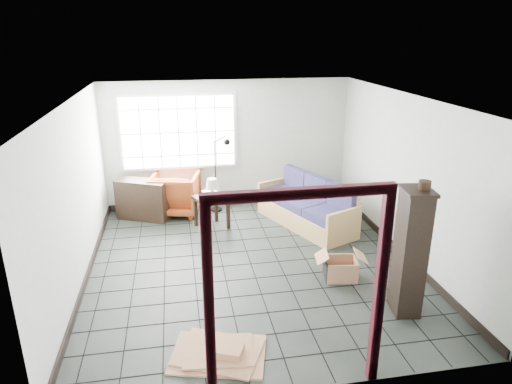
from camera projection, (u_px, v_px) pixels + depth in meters
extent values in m
plane|color=black|center=(251.00, 264.00, 7.26)|extent=(5.50, 5.50, 0.00)
cube|color=#A9B0A8|center=(228.00, 144.00, 9.37)|extent=(5.00, 0.02, 2.60)
cube|color=#A9B0A8|center=(299.00, 280.00, 4.27)|extent=(5.00, 0.02, 2.60)
cube|color=#A9B0A8|center=(75.00, 197.00, 6.41)|extent=(0.02, 5.50, 2.60)
cube|color=#A9B0A8|center=(406.00, 178.00, 7.24)|extent=(0.02, 5.50, 2.60)
cube|color=white|center=(250.00, 99.00, 6.39)|extent=(5.00, 5.50, 0.02)
cube|color=black|center=(230.00, 201.00, 9.77)|extent=(4.95, 0.03, 0.12)
cube|color=black|center=(88.00, 274.00, 6.83)|extent=(0.03, 5.45, 0.12)
cube|color=black|center=(396.00, 248.00, 7.65)|extent=(0.03, 5.45, 0.12)
cube|color=silver|center=(178.00, 132.00, 9.07)|extent=(2.32, 0.06, 1.52)
cube|color=white|center=(179.00, 132.00, 9.03)|extent=(2.20, 0.02, 1.40)
cube|color=#3B0D16|center=(209.00, 309.00, 4.26)|extent=(0.10, 0.08, 2.10)
cube|color=#3B0D16|center=(379.00, 292.00, 4.54)|extent=(0.10, 0.08, 2.10)
cube|color=#3B0D16|center=(301.00, 193.00, 4.03)|extent=(1.80, 0.08, 0.10)
cube|color=#A7894B|center=(305.00, 216.00, 8.66)|extent=(1.51, 2.12, 0.35)
cube|color=#A7894B|center=(344.00, 228.00, 7.82)|extent=(0.75, 0.37, 0.63)
cube|color=#A7894B|center=(274.00, 194.00, 9.41)|extent=(0.75, 0.37, 0.63)
cube|color=#A7894B|center=(321.00, 195.00, 8.73)|extent=(0.86, 1.84, 0.69)
cube|color=#1E173B|center=(329.00, 215.00, 8.06)|extent=(0.90, 0.86, 0.16)
cube|color=#1E173B|center=(341.00, 199.00, 8.13)|extent=(0.38, 0.63, 0.51)
cube|color=#1E173B|center=(305.00, 204.00, 8.57)|extent=(0.90, 0.86, 0.16)
cube|color=#1E173B|center=(317.00, 189.00, 8.64)|extent=(0.38, 0.63, 0.51)
cube|color=#1E173B|center=(284.00, 194.00, 9.08)|extent=(0.90, 0.86, 0.16)
cube|color=#1E173B|center=(296.00, 180.00, 9.15)|extent=(0.38, 0.63, 0.51)
imported|color=#8C4214|center=(176.00, 191.00, 9.14)|extent=(1.06, 1.02, 0.93)
cube|color=black|center=(211.00, 198.00, 8.43)|extent=(0.74, 0.74, 0.07)
cube|color=black|center=(207.00, 220.00, 8.23)|extent=(0.07, 0.07, 0.55)
cube|color=black|center=(228.00, 215.00, 8.48)|extent=(0.07, 0.07, 0.55)
cube|color=black|center=(196.00, 212.00, 8.58)|extent=(0.07, 0.07, 0.55)
cube|color=black|center=(216.00, 207.00, 8.82)|extent=(0.07, 0.07, 0.55)
cylinder|color=black|center=(213.00, 195.00, 8.32)|extent=(0.10, 0.10, 0.13)
cylinder|color=black|center=(212.00, 189.00, 8.29)|extent=(0.02, 0.02, 0.09)
cone|color=beige|center=(212.00, 184.00, 8.25)|extent=(0.26, 0.26, 0.19)
cube|color=silver|center=(210.00, 194.00, 8.44)|extent=(0.28, 0.23, 0.09)
cylinder|color=black|center=(203.00, 194.00, 8.41)|extent=(0.02, 0.06, 0.06)
cylinder|color=black|center=(217.00, 209.00, 9.43)|extent=(0.29, 0.29, 0.03)
cylinder|color=black|center=(216.00, 176.00, 9.18)|extent=(0.03, 0.03, 1.45)
cylinder|color=black|center=(221.00, 139.00, 8.93)|extent=(0.24, 0.08, 0.13)
sphere|color=black|center=(227.00, 142.00, 8.95)|extent=(0.16, 0.16, 0.13)
cube|color=black|center=(143.00, 200.00, 8.89)|extent=(1.08, 0.78, 0.79)
cube|color=black|center=(143.00, 199.00, 8.89)|extent=(1.00, 0.70, 0.03)
cube|color=black|center=(410.00, 253.00, 5.78)|extent=(0.37, 0.46, 1.69)
cube|color=black|center=(418.00, 191.00, 5.50)|extent=(0.42, 0.51, 0.04)
cylinder|color=black|center=(425.00, 185.00, 5.45)|extent=(0.18, 0.18, 0.11)
cube|color=#976548|center=(340.00, 277.00, 6.85)|extent=(0.50, 0.43, 0.02)
cube|color=black|center=(325.00, 269.00, 6.80)|extent=(0.08, 0.36, 0.31)
cube|color=#976548|center=(356.00, 269.00, 6.80)|extent=(0.08, 0.36, 0.31)
cube|color=#976548|center=(343.00, 275.00, 6.63)|extent=(0.45, 0.09, 0.31)
cube|color=#976548|center=(338.00, 263.00, 6.97)|extent=(0.45, 0.09, 0.31)
cube|color=#976548|center=(322.00, 256.00, 6.72)|extent=(0.23, 0.38, 0.13)
cube|color=#976548|center=(361.00, 256.00, 6.73)|extent=(0.23, 0.38, 0.13)
cube|color=#976548|center=(218.00, 354.00, 5.22)|extent=(1.21, 0.99, 0.02)
cube|color=#976548|center=(218.00, 352.00, 5.21)|extent=(1.13, 1.02, 0.02)
cube|color=#976548|center=(218.00, 351.00, 5.21)|extent=(0.84, 0.65, 0.02)
cube|color=#976548|center=(229.00, 350.00, 5.13)|extent=(0.38, 0.35, 0.09)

